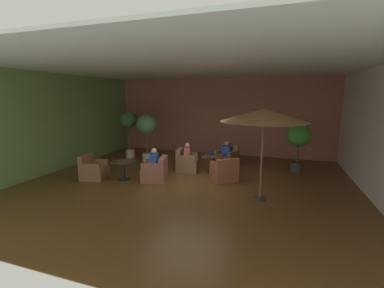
% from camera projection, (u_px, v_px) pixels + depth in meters
% --- Properties ---
extents(ground_plane, '(10.71, 9.70, 0.02)m').
position_uv_depth(ground_plane, '(187.00, 184.00, 8.49)').
color(ground_plane, brown).
extents(wall_back_brick, '(10.71, 0.08, 3.70)m').
position_uv_depth(wall_back_brick, '(220.00, 117.00, 12.64)').
color(wall_back_brick, '#A15E4D').
rests_on(wall_back_brick, ground_plane).
extents(wall_left_accent, '(0.08, 9.70, 3.70)m').
position_uv_depth(wall_left_accent, '(56.00, 123.00, 9.81)').
color(wall_left_accent, '#6A8E4D').
rests_on(wall_left_accent, ground_plane).
extents(ceiling_slab, '(10.71, 9.70, 0.06)m').
position_uv_depth(ceiling_slab, '(187.00, 66.00, 7.81)').
color(ceiling_slab, silver).
rests_on(ceiling_slab, wall_back_brick).
extents(cafe_table_front_left, '(0.82, 0.82, 0.66)m').
position_uv_depth(cafe_table_front_left, '(213.00, 159.00, 9.70)').
color(cafe_table_front_left, black).
rests_on(cafe_table_front_left, ground_plane).
extents(armchair_front_left_north, '(1.08, 1.08, 0.82)m').
position_uv_depth(armchair_front_left_north, '(224.00, 172.00, 8.76)').
color(armchair_front_left_north, brown).
rests_on(armchair_front_left_north, ground_plane).
extents(armchair_front_left_east, '(0.94, 0.98, 0.88)m').
position_uv_depth(armchair_front_left_east, '(227.00, 159.00, 10.55)').
color(armchair_front_left_east, brown).
rests_on(armchair_front_left_east, ground_plane).
extents(armchair_front_left_south, '(0.90, 0.85, 0.87)m').
position_uv_depth(armchair_front_left_south, '(186.00, 163.00, 9.88)').
color(armchair_front_left_south, brown).
rests_on(armchair_front_left_south, ground_plane).
extents(cafe_table_front_right, '(0.62, 0.62, 0.66)m').
position_uv_depth(cafe_table_front_right, '(124.00, 167.00, 8.82)').
color(cafe_table_front_right, black).
rests_on(cafe_table_front_right, ground_plane).
extents(armchair_front_right_north, '(0.94, 0.92, 0.84)m').
position_uv_depth(armchair_front_right_north, '(155.00, 172.00, 8.74)').
color(armchair_front_right_north, '#8C5444').
rests_on(armchair_front_right_north, ground_plane).
extents(armchair_front_right_east, '(0.92, 0.89, 0.85)m').
position_uv_depth(armchair_front_right_east, '(93.00, 170.00, 8.97)').
color(armchair_front_right_east, brown).
rests_on(armchair_front_right_east, ground_plane).
extents(patio_umbrella_tall_red, '(2.29, 2.29, 2.53)m').
position_uv_depth(patio_umbrella_tall_red, '(264.00, 116.00, 6.76)').
color(patio_umbrella_tall_red, '#2D2D2D').
rests_on(patio_umbrella_tall_red, ground_plane).
extents(potted_tree_left_corner, '(0.86, 0.86, 1.84)m').
position_uv_depth(potted_tree_left_corner, '(299.00, 139.00, 9.55)').
color(potted_tree_left_corner, '#38392F').
rests_on(potted_tree_left_corner, ground_plane).
extents(potted_tree_mid_left, '(0.78, 0.78, 2.17)m').
position_uv_depth(potted_tree_mid_left, '(129.00, 124.00, 11.91)').
color(potted_tree_mid_left, beige).
rests_on(potted_tree_mid_left, ground_plane).
extents(potted_tree_mid_right, '(0.88, 0.88, 2.09)m').
position_uv_depth(potted_tree_mid_right, '(147.00, 127.00, 11.22)').
color(potted_tree_mid_right, silver).
rests_on(potted_tree_mid_right, ground_plane).
extents(patron_blue_shirt, '(0.31, 0.41, 0.68)m').
position_uv_depth(patron_blue_shirt, '(154.00, 159.00, 8.67)').
color(patron_blue_shirt, '#254797').
rests_on(patron_blue_shirt, ground_plane).
extents(patron_by_window, '(0.28, 0.36, 0.65)m').
position_uv_depth(patron_by_window, '(187.00, 152.00, 9.80)').
color(patron_by_window, '#B2534A').
rests_on(patron_by_window, ground_plane).
extents(patron_with_friend, '(0.46, 0.36, 0.64)m').
position_uv_depth(patron_with_friend, '(227.00, 150.00, 10.44)').
color(patron_with_friend, '#283F9F').
rests_on(patron_with_friend, ground_plane).
extents(iced_drink_cup, '(0.08, 0.08, 0.11)m').
position_uv_depth(iced_drink_cup, '(212.00, 153.00, 9.77)').
color(iced_drink_cup, white).
rests_on(iced_drink_cup, cafe_table_front_left).
extents(open_laptop, '(0.35, 0.29, 0.20)m').
position_uv_depth(open_laptop, '(211.00, 154.00, 9.60)').
color(open_laptop, '#9EA0A5').
rests_on(open_laptop, cafe_table_front_left).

